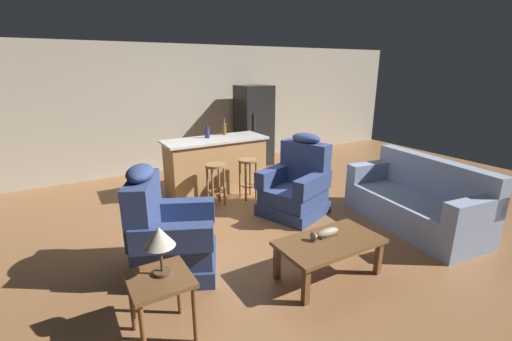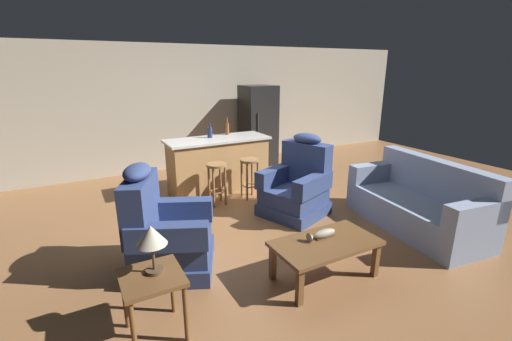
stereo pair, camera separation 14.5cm
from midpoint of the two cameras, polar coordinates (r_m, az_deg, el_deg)
The scene contains 15 objects.
ground_plane at distance 5.15m, azimuth 0.51°, elevation -7.69°, with size 12.00×12.00×0.00m.
back_wall at distance 7.61m, azimuth -11.18°, elevation 10.22°, with size 12.00×0.05×2.60m.
coffee_table at distance 3.71m, azimuth 12.62°, elevation -12.23°, with size 1.10×0.60×0.42m.
fish_figurine at distance 3.72m, azimuth 12.03°, elevation -10.37°, with size 0.34×0.10×0.10m.
couch at distance 5.24m, azimuth 26.21°, elevation -5.05°, with size 1.07×1.99×0.94m.
recliner_near_lamp at distance 3.86m, azimuth -13.97°, elevation -10.14°, with size 1.11×1.11×1.20m.
recliner_near_island at distance 5.18m, azimuth 7.69°, elevation -2.66°, with size 1.08×1.08×1.20m.
end_table at distance 2.98m, azimuth -15.48°, elevation -18.08°, with size 0.48×0.48×0.56m.
table_lamp at distance 2.81m, azimuth -15.60°, elevation -10.72°, with size 0.24×0.24×0.41m.
kitchen_island at distance 6.13m, azimuth -5.63°, elevation 1.05°, with size 1.80×0.70×0.95m.
bar_stool_left at distance 5.47m, azimuth -5.79°, elevation -0.99°, with size 0.32×0.32×0.68m.
bar_stool_right at distance 5.71m, azimuth -0.35°, elevation -0.12°, with size 0.32×0.32×0.68m.
refrigerator at distance 7.73m, azimuth 0.91°, elevation 7.49°, with size 0.70×0.69×1.76m.
bottle_tall_green at distance 6.07m, azimuth -7.02°, elevation 6.35°, with size 0.09×0.09×0.25m.
bottle_short_amber at distance 6.32m, azimuth -4.17°, elevation 7.03°, with size 0.07×0.07×0.30m.
Camera 2 is at (-2.22, -4.12, 2.14)m, focal length 24.00 mm.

